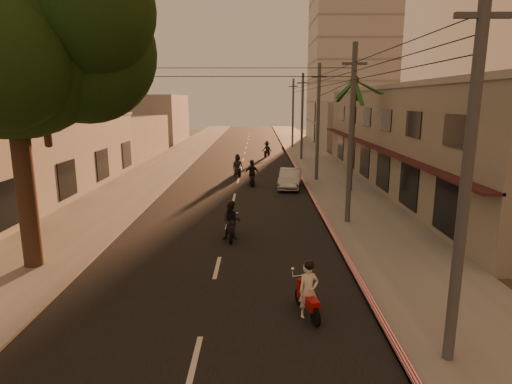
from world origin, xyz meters
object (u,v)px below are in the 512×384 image
at_px(scooter_red, 308,292).
at_px(scooter_far_a, 238,166).
at_px(broadleaf_tree, 22,35).
at_px(parked_car, 290,179).
at_px(palm_tree, 354,87).
at_px(scooter_far_b, 267,149).
at_px(scooter_mid_a, 232,222).
at_px(scooter_mid_b, 252,174).

distance_m(scooter_red, scooter_far_a, 23.99).
height_order(broadleaf_tree, parked_car, broadleaf_tree).
bearing_deg(palm_tree, scooter_far_b, 106.07).
bearing_deg(parked_car, scooter_mid_a, -99.23).
xyz_separation_m(scooter_red, scooter_far_b, (-0.45, 36.51, 0.03)).
height_order(scooter_mid_b, scooter_far_b, scooter_mid_b).
xyz_separation_m(palm_tree, scooter_far_a, (-8.14, 6.05, -6.29)).
distance_m(broadleaf_tree, scooter_mid_b, 19.22).
relative_size(scooter_red, scooter_far_b, 1.00).
distance_m(scooter_mid_b, scooter_far_a, 4.23).
height_order(palm_tree, scooter_far_a, palm_tree).
bearing_deg(scooter_far_b, parked_car, -65.64).
xyz_separation_m(scooter_mid_b, parked_car, (2.78, -0.85, -0.18)).
height_order(broadleaf_tree, scooter_far_b, broadleaf_tree).
relative_size(broadleaf_tree, scooter_far_a, 6.40).
bearing_deg(scooter_far_a, scooter_mid_b, -89.13).
xyz_separation_m(scooter_mid_a, scooter_far_b, (2.23, 29.37, -0.01)).
bearing_deg(scooter_far_b, broadleaf_tree, -85.63).
relative_size(broadleaf_tree, scooter_red, 6.82).
relative_size(broadleaf_tree, scooter_mid_b, 6.09).
bearing_deg(parked_car, scooter_red, -85.09).
height_order(scooter_red, parked_car, scooter_red).
relative_size(scooter_far_a, scooter_far_b, 1.06).
bearing_deg(broadleaf_tree, parked_car, 55.02).
distance_m(scooter_red, scooter_mid_a, 7.63).
xyz_separation_m(scooter_red, scooter_far_a, (-3.18, 23.78, 0.07)).
relative_size(scooter_red, scooter_far_a, 0.94).
bearing_deg(parked_car, scooter_far_b, 101.75).
xyz_separation_m(palm_tree, scooter_mid_a, (-7.64, -10.59, -6.32)).
distance_m(scooter_mid_a, scooter_far_a, 16.65).
bearing_deg(scooter_mid_a, scooter_far_a, 92.11).
bearing_deg(scooter_red, broadleaf_tree, 142.20).
relative_size(broadleaf_tree, palm_tree, 1.48).
relative_size(palm_tree, scooter_red, 4.63).
xyz_separation_m(broadleaf_tree, palm_tree, (14.61, 13.86, -1.33)).
relative_size(scooter_mid_a, scooter_mid_b, 0.95).
distance_m(palm_tree, parked_car, 7.74).
bearing_deg(scooter_far_a, scooter_mid_a, -104.64).
relative_size(scooter_far_b, parked_car, 0.41).
bearing_deg(scooter_mid_a, scooter_far_b, 86.06).
bearing_deg(scooter_far_b, scooter_mid_a, -74.22).
bearing_deg(scooter_mid_a, scooter_mid_b, 86.98).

